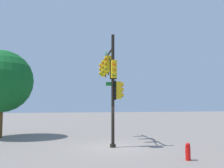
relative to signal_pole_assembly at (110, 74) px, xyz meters
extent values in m
plane|color=gray|center=(-1.46, 0.10, -4.72)|extent=(120.00, 120.00, 0.00)
cylinder|color=black|center=(-1.46, 0.10, -1.16)|extent=(0.20, 0.20, 7.11)
cylinder|color=black|center=(-1.46, 0.10, -4.62)|extent=(0.36, 0.36, 0.20)
cylinder|color=black|center=(1.25, -0.02, 1.52)|extent=(5.41, 0.37, 0.14)
cylinder|color=black|center=(-0.24, 0.05, 1.02)|extent=(2.47, 0.19, 1.07)
cube|color=yellow|center=(0.09, 0.03, 0.77)|extent=(0.33, 0.37, 1.10)
cube|color=black|center=(0.09, -0.17, 0.77)|extent=(0.44, 0.05, 1.22)
sphere|color=#FF2018|center=(0.09, 0.23, 1.11)|extent=(0.22, 0.22, 0.22)
cylinder|color=yellow|center=(0.09, 0.29, 1.16)|extent=(0.23, 0.14, 0.23)
sphere|color=#855607|center=(0.09, 0.23, 0.77)|extent=(0.22, 0.22, 0.22)
cylinder|color=yellow|center=(0.09, 0.29, 0.82)|extent=(0.23, 0.14, 0.23)
sphere|color=#0B621E|center=(0.09, 0.23, 0.43)|extent=(0.22, 0.22, 0.22)
cylinder|color=yellow|center=(0.09, 0.29, 0.48)|extent=(0.23, 0.14, 0.23)
cube|color=yellow|center=(1.63, -0.03, 0.77)|extent=(0.34, 0.38, 1.10)
cube|color=black|center=(1.62, -0.23, 0.77)|extent=(0.44, 0.07, 1.22)
sphere|color=#FF2018|center=(1.65, 0.17, 1.11)|extent=(0.22, 0.22, 0.22)
cylinder|color=yellow|center=(1.65, 0.23, 1.16)|extent=(0.24, 0.16, 0.23)
sphere|color=#855607|center=(1.65, 0.17, 0.77)|extent=(0.22, 0.22, 0.22)
cylinder|color=yellow|center=(1.65, 0.23, 0.82)|extent=(0.24, 0.16, 0.23)
sphere|color=#0B621E|center=(1.65, 0.17, 0.43)|extent=(0.22, 0.22, 0.22)
cylinder|color=yellow|center=(1.65, 0.23, 0.48)|extent=(0.24, 0.16, 0.23)
cube|color=gold|center=(3.18, -0.10, 0.77)|extent=(0.34, 0.38, 1.10)
cube|color=black|center=(3.17, -0.30, 0.77)|extent=(0.44, 0.07, 1.22)
sphere|color=#FF2018|center=(3.19, 0.10, 1.11)|extent=(0.22, 0.22, 0.22)
cylinder|color=gold|center=(3.20, 0.16, 1.16)|extent=(0.24, 0.15, 0.23)
sphere|color=#855607|center=(3.19, 0.10, 0.77)|extent=(0.22, 0.22, 0.22)
cylinder|color=gold|center=(3.20, 0.16, 0.82)|extent=(0.24, 0.15, 0.23)
sphere|color=#0B621E|center=(3.19, 0.10, 0.43)|extent=(0.22, 0.22, 0.22)
cylinder|color=gold|center=(3.20, 0.16, 0.48)|extent=(0.24, 0.15, 0.23)
cube|color=yellow|center=(-1.81, 0.12, 0.12)|extent=(0.37, 0.34, 1.10)
cube|color=black|center=(-1.61, 0.11, 0.12)|extent=(0.06, 0.44, 1.22)
sphere|color=#FF2018|center=(-2.01, 0.12, 0.46)|extent=(0.22, 0.22, 0.22)
cylinder|color=yellow|center=(-2.06, 0.13, 0.51)|extent=(0.15, 0.24, 0.23)
sphere|color=#855607|center=(-2.01, 0.12, 0.12)|extent=(0.22, 0.22, 0.22)
cylinder|color=yellow|center=(-2.06, 0.13, 0.17)|extent=(0.15, 0.24, 0.23)
sphere|color=#0B621E|center=(-2.01, 0.12, -0.22)|extent=(0.22, 0.22, 0.22)
cylinder|color=yellow|center=(-2.06, 0.13, -0.17)|extent=(0.15, 0.24, 0.23)
cube|color=yellow|center=(-1.47, -0.25, -1.18)|extent=(0.34, 0.37, 1.10)
cube|color=black|center=(-1.46, -0.05, -1.18)|extent=(0.44, 0.06, 1.22)
sphere|color=#FF2018|center=(-1.48, -0.45, -0.84)|extent=(0.22, 0.22, 0.22)
cylinder|color=yellow|center=(-1.48, -0.51, -0.79)|extent=(0.24, 0.15, 0.23)
sphere|color=#855607|center=(-1.48, -0.45, -1.18)|extent=(0.22, 0.22, 0.22)
cylinder|color=yellow|center=(-1.48, -0.51, -1.13)|extent=(0.24, 0.15, 0.23)
sphere|color=#0B621E|center=(-1.48, -0.45, -1.52)|extent=(0.22, 0.22, 0.22)
cylinder|color=yellow|center=(-1.48, -0.51, -1.47)|extent=(0.24, 0.15, 0.23)
cube|color=white|center=(1.52, -0.03, 1.82)|extent=(0.94, 0.06, 0.26)
cube|color=#11732C|center=(1.52, -0.03, 1.82)|extent=(0.90, 0.07, 0.22)
cube|color=white|center=(-1.46, 0.10, -0.78)|extent=(0.06, 0.94, 0.26)
cube|color=#136825|center=(-1.46, 0.10, -0.78)|extent=(0.07, 0.90, 0.22)
cylinder|color=red|center=(-5.60, -2.65, -4.39)|extent=(0.24, 0.24, 0.65)
sphere|color=red|center=(-5.60, -2.65, -4.00)|extent=(0.22, 0.22, 0.22)
cylinder|color=red|center=(-5.45, -2.65, -4.36)|extent=(0.12, 0.10, 0.10)
cylinder|color=brown|center=(4.44, 7.98, -3.53)|extent=(0.42, 0.42, 2.37)
sphere|color=#115721|center=(4.44, 7.98, -0.22)|extent=(5.01, 5.01, 5.01)
camera|label=1|loc=(-16.30, 3.39, -2.02)|focal=38.72mm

